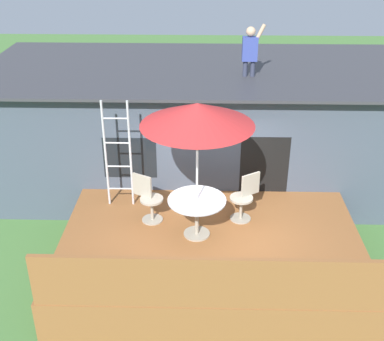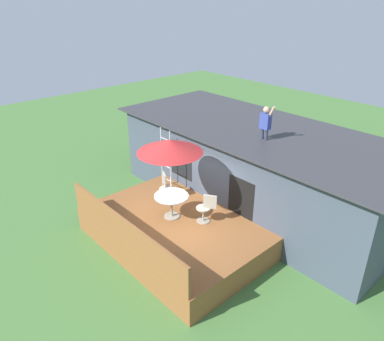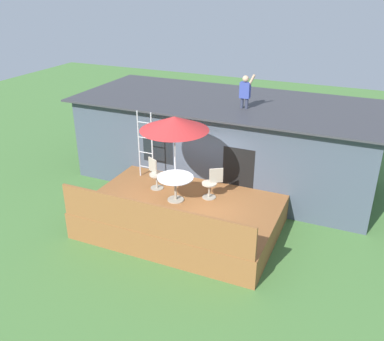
{
  "view_description": "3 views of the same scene",
  "coord_description": "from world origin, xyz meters",
  "px_view_note": "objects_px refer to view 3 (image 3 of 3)",
  "views": [
    {
      "loc": [
        -0.15,
        -7.63,
        6.1
      ],
      "look_at": [
        -0.37,
        0.81,
        1.69
      ],
      "focal_mm": 46.99,
      "sensor_mm": 36.0,
      "label": 1
    },
    {
      "loc": [
        7.33,
        -6.04,
        7.05
      ],
      "look_at": [
        -0.61,
        1.14,
        1.88
      ],
      "focal_mm": 34.57,
      "sensor_mm": 36.0,
      "label": 2
    },
    {
      "loc": [
        4.51,
        -9.67,
        6.72
      ],
      "look_at": [
        0.04,
        0.48,
        1.6
      ],
      "focal_mm": 39.27,
      "sensor_mm": 36.0,
      "label": 3
    }
  ],
  "objects_px": {
    "patio_umbrella": "(174,123)",
    "patio_chair_right": "(212,183)",
    "patio_chair_left": "(155,174)",
    "patio_table": "(175,182)",
    "step_ladder": "(145,145)",
    "person_figure": "(245,90)"
  },
  "relations": [
    {
      "from": "patio_umbrella",
      "to": "patio_chair_right",
      "type": "bearing_deg",
      "value": 33.15
    },
    {
      "from": "patio_chair_left",
      "to": "patio_chair_right",
      "type": "height_order",
      "value": "same"
    },
    {
      "from": "patio_umbrella",
      "to": "patio_chair_left",
      "type": "xyz_separation_m",
      "value": [
        -0.92,
        0.49,
        -1.89
      ]
    },
    {
      "from": "patio_table",
      "to": "step_ladder",
      "type": "relative_size",
      "value": 0.47
    },
    {
      "from": "person_figure",
      "to": "patio_chair_right",
      "type": "xyz_separation_m",
      "value": [
        -0.17,
        -2.35,
        -2.25
      ]
    },
    {
      "from": "patio_umbrella",
      "to": "person_figure",
      "type": "distance_m",
      "value": 3.14
    },
    {
      "from": "step_ladder",
      "to": "patio_chair_left",
      "type": "xyz_separation_m",
      "value": [
        0.62,
        -0.55,
        -0.64
      ]
    },
    {
      "from": "person_figure",
      "to": "patio_chair_left",
      "type": "bearing_deg",
      "value": -129.17
    },
    {
      "from": "step_ladder",
      "to": "patio_chair_right",
      "type": "bearing_deg",
      "value": -10.62
    },
    {
      "from": "patio_table",
      "to": "patio_chair_right",
      "type": "distance_m",
      "value": 1.07
    },
    {
      "from": "person_figure",
      "to": "patio_chair_right",
      "type": "relative_size",
      "value": 1.21
    },
    {
      "from": "patio_umbrella",
      "to": "step_ladder",
      "type": "distance_m",
      "value": 2.24
    },
    {
      "from": "patio_table",
      "to": "person_figure",
      "type": "xyz_separation_m",
      "value": [
        1.06,
        2.93,
        2.12
      ]
    },
    {
      "from": "patio_chair_left",
      "to": "patio_chair_right",
      "type": "relative_size",
      "value": 1.0
    },
    {
      "from": "step_ladder",
      "to": "patio_chair_left",
      "type": "bearing_deg",
      "value": -41.52
    },
    {
      "from": "patio_chair_right",
      "to": "patio_table",
      "type": "bearing_deg",
      "value": -0.0
    },
    {
      "from": "patio_chair_left",
      "to": "patio_chair_right",
      "type": "distance_m",
      "value": 1.82
    },
    {
      "from": "patio_umbrella",
      "to": "patio_table",
      "type": "bearing_deg",
      "value": -90.0
    },
    {
      "from": "step_ladder",
      "to": "patio_chair_right",
      "type": "relative_size",
      "value": 2.39
    },
    {
      "from": "patio_chair_right",
      "to": "person_figure",
      "type": "bearing_deg",
      "value": -127.33
    },
    {
      "from": "patio_table",
      "to": "patio_umbrella",
      "type": "bearing_deg",
      "value": 90.0
    },
    {
      "from": "step_ladder",
      "to": "patio_chair_left",
      "type": "relative_size",
      "value": 2.39
    }
  ]
}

